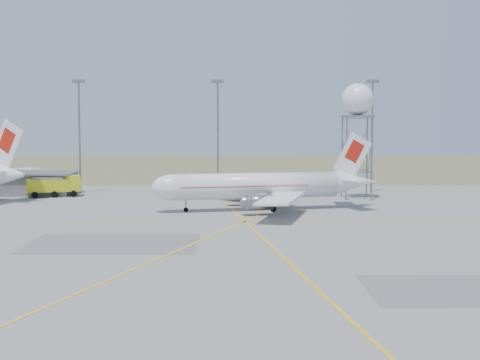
{
  "coord_description": "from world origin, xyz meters",
  "views": [
    {
      "loc": [
        -7.24,
        -55.15,
        12.83
      ],
      "look_at": [
        -6.24,
        40.0,
        4.6
      ],
      "focal_mm": 50.0,
      "sensor_mm": 36.0,
      "label": 1
    }
  ],
  "objects": [
    {
      "name": "ground",
      "position": [
        0.0,
        0.0,
        0.0
      ],
      "size": [
        400.0,
        400.0,
        0.0
      ],
      "primitive_type": "plane",
      "color": "#979792",
      "rests_on": "ground"
    },
    {
      "name": "grass_strip",
      "position": [
        0.0,
        140.0,
        0.01
      ],
      "size": [
        400.0,
        120.0,
        0.03
      ],
      "primitive_type": "cube",
      "color": "#5E6839",
      "rests_on": "ground"
    },
    {
      "name": "building_grey",
      "position": [
        -45.0,
        64.0,
        1.97
      ],
      "size": [
        19.0,
        10.0,
        3.9
      ],
      "color": "slate",
      "rests_on": "ground"
    },
    {
      "name": "mast_a",
      "position": [
        -35.0,
        66.0,
        12.07
      ],
      "size": [
        2.2,
        0.5,
        20.5
      ],
      "color": "gray",
      "rests_on": "ground"
    },
    {
      "name": "mast_b",
      "position": [
        -10.0,
        66.0,
        12.07
      ],
      "size": [
        2.2,
        0.5,
        20.5
      ],
      "color": "gray",
      "rests_on": "ground"
    },
    {
      "name": "mast_c",
      "position": [
        18.0,
        66.0,
        12.07
      ],
      "size": [
        2.2,
        0.5,
        20.5
      ],
      "color": "gray",
      "rests_on": "ground"
    },
    {
      "name": "airliner_main",
      "position": [
        -3.33,
        42.22,
        3.48
      ],
      "size": [
        33.18,
        31.75,
        11.35
      ],
      "rotation": [
        0.0,
        0.0,
        3.35
      ],
      "color": "white",
      "rests_on": "ground"
    },
    {
      "name": "radar_tower",
      "position": [
        13.54,
        56.48,
        10.84
      ],
      "size": [
        5.34,
        5.34,
        19.31
      ],
      "color": "gray",
      "rests_on": "ground"
    },
    {
      "name": "fire_truck",
      "position": [
        -38.03,
        60.08,
        1.73
      ],
      "size": [
        9.48,
        5.77,
        3.6
      ],
      "rotation": [
        0.0,
        0.0,
        0.32
      ],
      "color": "#D0D118",
      "rests_on": "ground"
    }
  ]
}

